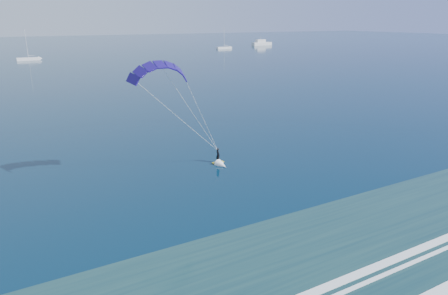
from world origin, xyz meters
The scene contains 4 objects.
kitesurfer_rig centered at (3.26, 32.26, 7.36)m, with size 13.03×5.07×13.93m.
motor_yacht centered at (139.98, 220.14, 1.51)m, with size 13.84×3.69×5.87m.
sailboat_3 centered at (-3.05, 184.26, 0.69)m, with size 9.18×2.40×12.68m.
sailboat_4 centered at (102.41, 203.54, 0.69)m, with size 9.38×2.40×12.71m.
Camera 1 is at (-14.05, -6.50, 16.77)m, focal length 32.00 mm.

